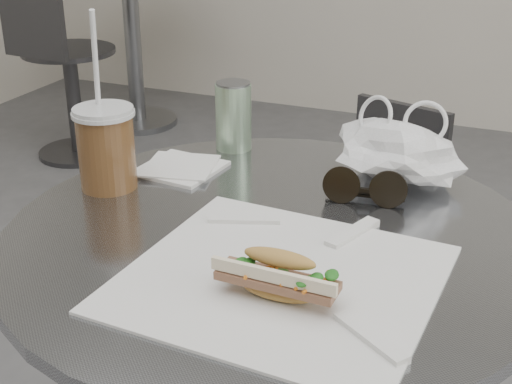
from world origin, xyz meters
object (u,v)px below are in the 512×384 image
at_px(bg_chair, 65,84).
at_px(drink_can, 233,116).
at_px(chair_far, 369,244).
at_px(banh_mi, 278,276).
at_px(bg_table, 133,34).
at_px(sunglasses, 365,190).
at_px(iced_coffee, 106,146).

xyz_separation_m(bg_chair, drink_can, (1.44, -1.39, 0.45)).
distance_m(chair_far, drink_can, 0.77).
height_order(banh_mi, drink_can, drink_can).
bearing_deg(bg_table, sunglasses, -50.58).
relative_size(iced_coffee, sunglasses, 2.19).
distance_m(bg_table, bg_chair, 0.55).
bearing_deg(chair_far, sunglasses, 119.29).
height_order(iced_coffee, drink_can, iced_coffee).
bearing_deg(chair_far, iced_coffee, 90.28).
height_order(bg_table, banh_mi, banh_mi).
xyz_separation_m(sunglasses, drink_can, (-0.28, 0.14, 0.04)).
bearing_deg(iced_coffee, sunglasses, 13.68).
height_order(bg_table, sunglasses, sunglasses).
distance_m(chair_far, sunglasses, 0.85).
distance_m(bg_table, chair_far, 2.08).
height_order(bg_table, chair_far, bg_table).
xyz_separation_m(chair_far, iced_coffee, (-0.25, -0.79, 0.52)).
bearing_deg(sunglasses, drink_can, 145.20).
distance_m(bg_chair, sunglasses, 2.34).
bearing_deg(drink_can, chair_far, 75.90).
relative_size(bg_table, chair_far, 1.14).
xyz_separation_m(iced_coffee, sunglasses, (0.39, 0.10, -0.05)).
distance_m(chair_far, bg_chair, 1.79).
xyz_separation_m(iced_coffee, drink_can, (0.11, 0.23, -0.01)).
bearing_deg(sunglasses, bg_table, 121.12).
bearing_deg(banh_mi, sunglasses, 87.03).
height_order(banh_mi, iced_coffee, iced_coffee).
height_order(chair_far, bg_chair, bg_chair).
bearing_deg(bg_table, bg_chair, -92.97).
distance_m(iced_coffee, sunglasses, 0.41).
height_order(chair_far, sunglasses, sunglasses).
xyz_separation_m(chair_far, banh_mi, (0.11, -1.00, 0.48)).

